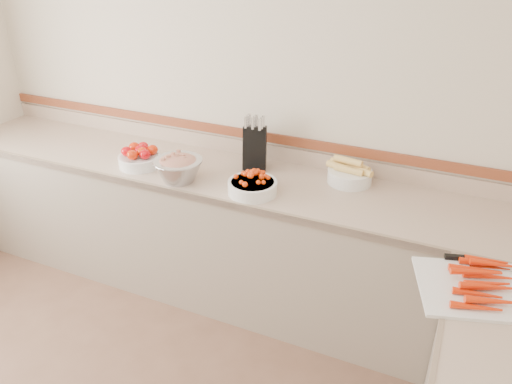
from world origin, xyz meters
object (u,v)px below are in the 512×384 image
at_px(knife_block, 255,146).
at_px(cherry_tomato_bowl, 253,185).
at_px(tomato_bowl, 140,157).
at_px(corn_bowl, 350,173).
at_px(rhubarb_bowl, 178,168).
at_px(cutting_board, 481,285).

height_order(knife_block, cherry_tomato_bowl, knife_block).
bearing_deg(cherry_tomato_bowl, tomato_bowl, 176.62).
bearing_deg(corn_bowl, rhubarb_bowl, -156.95).
bearing_deg(cherry_tomato_bowl, rhubarb_bowl, -175.33).
height_order(tomato_bowl, rhubarb_bowl, rhubarb_bowl).
xyz_separation_m(cherry_tomato_bowl, corn_bowl, (0.47, 0.36, 0.01)).
xyz_separation_m(knife_block, cutting_board, (1.36, -0.72, -0.12)).
relative_size(corn_bowl, rhubarb_bowl, 0.99).
bearing_deg(knife_block, corn_bowl, 3.54).
xyz_separation_m(knife_block, cherry_tomato_bowl, (0.13, -0.32, -0.09)).
relative_size(cherry_tomato_bowl, cutting_board, 0.48).
bearing_deg(rhubarb_bowl, cherry_tomato_bowl, 4.67).
relative_size(tomato_bowl, rhubarb_bowl, 0.91).
height_order(cherry_tomato_bowl, cutting_board, cherry_tomato_bowl).
bearing_deg(knife_block, tomato_bowl, -157.88).
bearing_deg(corn_bowl, tomato_bowl, -166.26).
xyz_separation_m(tomato_bowl, corn_bowl, (1.27, 0.31, -0.00)).
relative_size(tomato_bowl, cutting_board, 0.45).
bearing_deg(tomato_bowl, cherry_tomato_bowl, -3.38).
bearing_deg(cutting_board, rhubarb_bowl, 167.91).
bearing_deg(tomato_bowl, cutting_board, -12.44).
height_order(cherry_tomato_bowl, corn_bowl, corn_bowl).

